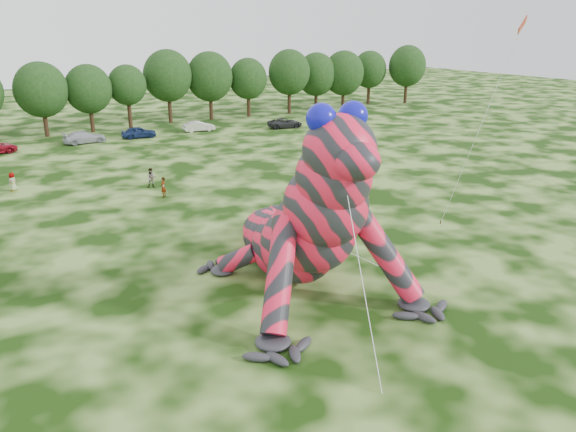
# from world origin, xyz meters

# --- Properties ---
(ground) EXTENTS (240.00, 240.00, 0.00)m
(ground) POSITION_xyz_m (0.00, 0.00, 0.00)
(ground) COLOR #16330A
(ground) RESTS_ON ground
(inflatable_gecko) EXTENTS (19.64, 22.72, 10.66)m
(inflatable_gecko) POSITION_xyz_m (-5.56, 4.35, 5.33)
(inflatable_gecko) COLOR red
(inflatable_gecko) RESTS_ON ground
(flying_kite) EXTENTS (2.38, 4.19, 14.71)m
(flying_kite) POSITION_xyz_m (10.12, 2.52, 12.93)
(flying_kite) COLOR red
(flying_kite) RESTS_ON ground
(tree_7) EXTENTS (6.68, 6.01, 9.48)m
(tree_7) POSITION_xyz_m (-10.08, 56.80, 4.74)
(tree_7) COLOR black
(tree_7) RESTS_ON ground
(tree_8) EXTENTS (6.14, 5.53, 8.94)m
(tree_8) POSITION_xyz_m (-4.22, 56.99, 4.47)
(tree_8) COLOR black
(tree_8) RESTS_ON ground
(tree_9) EXTENTS (5.27, 4.74, 8.68)m
(tree_9) POSITION_xyz_m (1.06, 57.35, 4.34)
(tree_9) COLOR black
(tree_9) RESTS_ON ground
(tree_10) EXTENTS (7.09, 6.38, 10.50)m
(tree_10) POSITION_xyz_m (7.40, 58.58, 5.25)
(tree_10) COLOR black
(tree_10) RESTS_ON ground
(tree_11) EXTENTS (7.01, 6.31, 10.07)m
(tree_11) POSITION_xyz_m (13.79, 58.20, 5.03)
(tree_11) COLOR black
(tree_11) RESTS_ON ground
(tree_12) EXTENTS (5.99, 5.39, 8.97)m
(tree_12) POSITION_xyz_m (20.01, 57.74, 4.49)
(tree_12) COLOR black
(tree_12) RESTS_ON ground
(tree_13) EXTENTS (6.83, 6.15, 10.13)m
(tree_13) POSITION_xyz_m (27.13, 57.13, 5.06)
(tree_13) COLOR black
(tree_13) RESTS_ON ground
(tree_14) EXTENTS (6.82, 6.14, 9.40)m
(tree_14) POSITION_xyz_m (33.46, 58.72, 4.70)
(tree_14) COLOR black
(tree_14) RESTS_ON ground
(tree_15) EXTENTS (7.17, 6.45, 9.63)m
(tree_15) POSITION_xyz_m (38.47, 57.77, 4.82)
(tree_15) COLOR black
(tree_15) RESTS_ON ground
(tree_16) EXTENTS (6.26, 5.63, 9.37)m
(tree_16) POSITION_xyz_m (45.45, 59.37, 4.69)
(tree_16) COLOR black
(tree_16) RESTS_ON ground
(tree_17) EXTENTS (6.98, 6.28, 10.30)m
(tree_17) POSITION_xyz_m (51.95, 56.66, 5.15)
(tree_17) COLOR black
(tree_17) RESTS_ON ground
(car_3) EXTENTS (5.11, 2.27, 1.46)m
(car_3) POSITION_xyz_m (-6.90, 49.76, 0.73)
(car_3) COLOR #A5A8AF
(car_3) RESTS_ON ground
(car_4) EXTENTS (4.51, 2.22, 1.48)m
(car_4) POSITION_xyz_m (-0.21, 49.56, 0.74)
(car_4) COLOR #13224C
(car_4) RESTS_ON ground
(car_5) EXTENTS (4.35, 1.88, 1.39)m
(car_5) POSITION_xyz_m (8.17, 49.79, 0.70)
(car_5) COLOR #BAB7A9
(car_5) RESTS_ON ground
(car_6) EXTENTS (5.21, 3.17, 1.35)m
(car_6) POSITION_xyz_m (19.61, 46.04, 0.68)
(car_6) COLOR #242426
(car_6) RESTS_ON ground
(car_7) EXTENTS (4.44, 1.87, 1.28)m
(car_7) POSITION_xyz_m (28.00, 46.34, 0.64)
(car_7) COLOR silver
(car_7) RESTS_ON ground
(spectator_4) EXTENTS (0.95, 0.92, 1.64)m
(spectator_4) POSITION_xyz_m (-17.02, 31.70, 0.82)
(spectator_4) COLOR gray
(spectator_4) RESTS_ON ground
(spectator_3) EXTENTS (1.07, 1.07, 1.82)m
(spectator_3) POSITION_xyz_m (17.56, 31.37, 0.91)
(spectator_3) COLOR gray
(spectator_3) RESTS_ON ground
(spectator_1) EXTENTS (1.04, 0.93, 1.78)m
(spectator_1) POSITION_xyz_m (-6.32, 26.30, 0.89)
(spectator_1) COLOR gray
(spectator_1) RESTS_ON ground
(spectator_5) EXTENTS (1.12, 1.75, 1.80)m
(spectator_5) POSITION_xyz_m (5.84, 15.68, 0.90)
(spectator_5) COLOR gray
(spectator_5) RESTS_ON ground
(spectator_0) EXTENTS (0.73, 0.75, 1.74)m
(spectator_0) POSITION_xyz_m (-6.43, 22.96, 0.87)
(spectator_0) COLOR gray
(spectator_0) RESTS_ON ground
(spectator_2) EXTENTS (1.24, 0.73, 1.89)m
(spectator_2) POSITION_xyz_m (14.36, 31.16, 0.95)
(spectator_2) COLOR gray
(spectator_2) RESTS_ON ground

